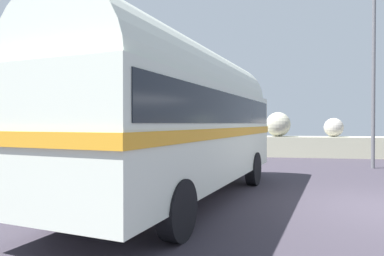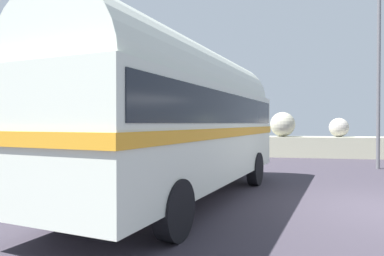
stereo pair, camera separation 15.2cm
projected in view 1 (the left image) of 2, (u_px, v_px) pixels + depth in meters
The scene contains 3 objects.
breakwater at pixel (312, 143), 18.77m from camera, with size 31.36×2.46×2.43m.
vintage_coach at pixel (182, 114), 8.10m from camera, with size 4.22×8.90×3.70m.
lamp_post at pixel (376, 67), 13.73m from camera, with size 0.81×0.61×7.30m.
Camera 1 is at (-2.89, -7.82, 1.83)m, focal length 32.34 mm.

